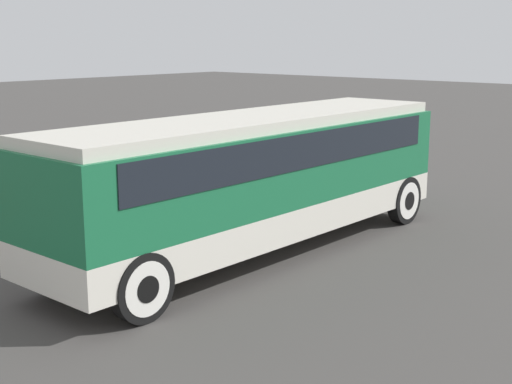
{
  "coord_description": "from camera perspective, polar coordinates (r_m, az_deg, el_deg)",
  "views": [
    {
      "loc": [
        -11.0,
        -9.58,
        4.47
      ],
      "look_at": [
        0.0,
        0.0,
        1.32
      ],
      "focal_mm": 50.0,
      "sensor_mm": 36.0,
      "label": 1
    }
  ],
  "objects": [
    {
      "name": "tour_bus",
      "position": [
        14.9,
        0.24,
        1.81
      ],
      "size": [
        10.38,
        2.59,
        2.92
      ],
      "color": "silver",
      "rests_on": "ground_plane"
    },
    {
      "name": "ground_plane",
      "position": [
        15.25,
        0.0,
        -4.84
      ],
      "size": [
        120.0,
        120.0,
        0.0
      ],
      "primitive_type": "plane",
      "color": "#423F3D"
    },
    {
      "name": "parked_car_far",
      "position": [
        19.86,
        -11.46,
        1.01
      ],
      "size": [
        4.28,
        1.85,
        1.42
      ],
      "color": "black",
      "rests_on": "ground_plane"
    },
    {
      "name": "parked_car_mid",
      "position": [
        25.05,
        -8.11,
        3.37
      ],
      "size": [
        4.21,
        1.98,
        1.36
      ],
      "color": "#2D5638",
      "rests_on": "ground_plane"
    }
  ]
}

